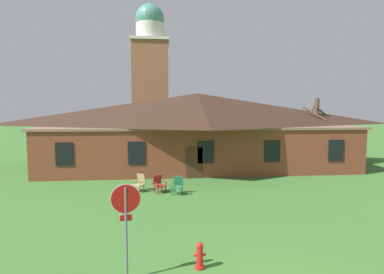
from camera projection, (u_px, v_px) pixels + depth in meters
brick_building at (197, 129)px, 25.69m from camera, size 23.82×10.40×5.92m
dome_tower at (151, 77)px, 43.17m from camera, size 5.18×5.18×19.79m
stop_sign at (126, 212)px, 8.31m from camera, size 0.80×0.13×2.65m
lawn_chair_by_porch at (139, 182)px, 17.60m from camera, size 0.85×0.87×0.96m
lawn_chair_near_door at (159, 183)px, 17.36m from camera, size 0.82×0.86×0.96m
lawn_chair_left_end at (178, 185)px, 17.05m from camera, size 0.75×0.80×0.96m
bare_tree_beside_building at (316, 129)px, 25.78m from camera, size 2.04×1.98×5.51m
fire_hydrant at (200, 256)px, 9.03m from camera, size 0.36×0.28×0.79m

